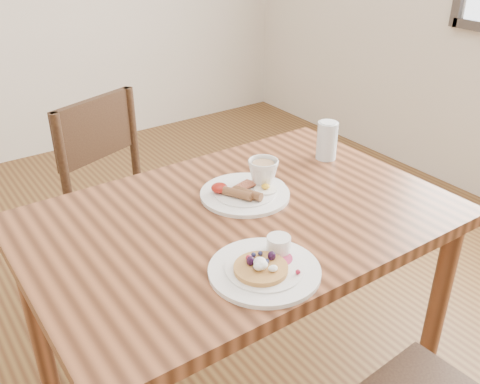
{
  "coord_description": "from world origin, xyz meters",
  "views": [
    {
      "loc": [
        -0.75,
        -1.07,
        1.53
      ],
      "look_at": [
        0.0,
        0.0,
        0.82
      ],
      "focal_mm": 40.0,
      "sensor_mm": 36.0,
      "label": 1
    }
  ],
  "objects_px": {
    "breakfast_plate": "(244,193)",
    "water_glass": "(327,141)",
    "dining_table": "(240,243)",
    "pancake_plate": "(265,267)",
    "teacup_saucer": "(263,175)",
    "chair_far": "(127,199)"
  },
  "relations": [
    {
      "from": "teacup_saucer",
      "to": "dining_table",
      "type": "bearing_deg",
      "value": -149.42
    },
    {
      "from": "pancake_plate",
      "to": "teacup_saucer",
      "type": "bearing_deg",
      "value": 53.65
    },
    {
      "from": "dining_table",
      "to": "breakfast_plate",
      "type": "bearing_deg",
      "value": 48.37
    },
    {
      "from": "water_glass",
      "to": "chair_far",
      "type": "bearing_deg",
      "value": 132.17
    },
    {
      "from": "teacup_saucer",
      "to": "pancake_plate",
      "type": "bearing_deg",
      "value": -126.35
    },
    {
      "from": "pancake_plate",
      "to": "water_glass",
      "type": "bearing_deg",
      "value": 35.01
    },
    {
      "from": "pancake_plate",
      "to": "breakfast_plate",
      "type": "relative_size",
      "value": 1.0
    },
    {
      "from": "breakfast_plate",
      "to": "teacup_saucer",
      "type": "xyz_separation_m",
      "value": [
        0.08,
        0.01,
        0.03
      ]
    },
    {
      "from": "breakfast_plate",
      "to": "chair_far",
      "type": "bearing_deg",
      "value": 100.89
    },
    {
      "from": "breakfast_plate",
      "to": "water_glass",
      "type": "bearing_deg",
      "value": 9.1
    },
    {
      "from": "dining_table",
      "to": "chair_far",
      "type": "relative_size",
      "value": 1.36
    },
    {
      "from": "teacup_saucer",
      "to": "water_glass",
      "type": "distance_m",
      "value": 0.32
    },
    {
      "from": "water_glass",
      "to": "pancake_plate",
      "type": "bearing_deg",
      "value": -144.99
    },
    {
      "from": "breakfast_plate",
      "to": "water_glass",
      "type": "xyz_separation_m",
      "value": [
        0.39,
        0.06,
        0.05
      ]
    },
    {
      "from": "dining_table",
      "to": "pancake_plate",
      "type": "xyz_separation_m",
      "value": [
        -0.11,
        -0.26,
        0.11
      ]
    },
    {
      "from": "dining_table",
      "to": "pancake_plate",
      "type": "relative_size",
      "value": 4.44
    },
    {
      "from": "chair_far",
      "to": "teacup_saucer",
      "type": "height_order",
      "value": "chair_far"
    },
    {
      "from": "breakfast_plate",
      "to": "pancake_plate",
      "type": "bearing_deg",
      "value": -117.55
    },
    {
      "from": "dining_table",
      "to": "breakfast_plate",
      "type": "distance_m",
      "value": 0.15
    },
    {
      "from": "pancake_plate",
      "to": "dining_table",
      "type": "bearing_deg",
      "value": 67.6
    },
    {
      "from": "dining_table",
      "to": "teacup_saucer",
      "type": "bearing_deg",
      "value": 30.58
    },
    {
      "from": "chair_far",
      "to": "breakfast_plate",
      "type": "distance_m",
      "value": 0.69
    }
  ]
}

